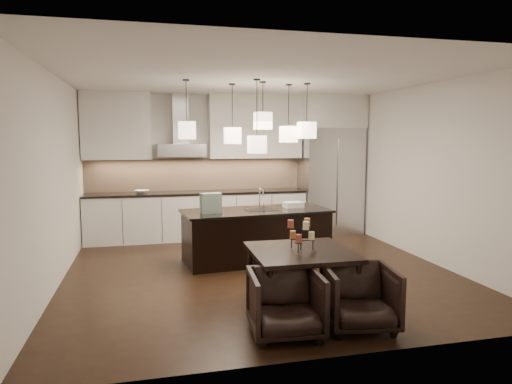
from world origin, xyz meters
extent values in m
cube|color=black|center=(0.00, 0.00, -0.01)|extent=(5.50, 5.50, 0.02)
cube|color=white|center=(0.00, 0.00, 2.81)|extent=(5.50, 5.50, 0.02)
cube|color=silver|center=(0.00, 2.76, 1.40)|extent=(5.50, 0.02, 2.80)
cube|color=silver|center=(0.00, -2.76, 1.40)|extent=(5.50, 0.02, 2.80)
cube|color=silver|center=(-2.76, 0.00, 1.40)|extent=(0.02, 5.50, 2.80)
cube|color=silver|center=(2.76, 0.00, 1.40)|extent=(0.02, 5.50, 2.80)
cube|color=#B7B7BA|center=(2.10, 2.38, 1.07)|extent=(1.20, 0.72, 2.15)
cube|color=silver|center=(2.10, 2.38, 2.47)|extent=(1.26, 0.72, 0.65)
cube|color=silver|center=(-0.62, 2.43, 0.44)|extent=(4.21, 0.62, 0.88)
cube|color=black|center=(-0.62, 2.43, 0.90)|extent=(4.21, 0.66, 0.04)
cube|color=tan|center=(-0.62, 2.73, 1.24)|extent=(4.21, 0.02, 0.63)
cube|color=silver|center=(-2.10, 2.57, 2.17)|extent=(1.25, 0.35, 1.25)
cube|color=silver|center=(0.55, 2.57, 2.17)|extent=(1.85, 0.35, 1.25)
cube|color=#B7B7BA|center=(-0.93, 2.48, 1.72)|extent=(0.90, 0.52, 0.24)
cube|color=#B7B7BA|center=(-0.93, 2.59, 2.32)|extent=(0.30, 0.28, 0.96)
imported|color=silver|center=(-1.68, 2.38, 0.95)|extent=(0.33, 0.33, 0.06)
cube|color=black|center=(0.09, 0.57, 0.39)|extent=(2.31, 1.11, 0.79)
cube|color=black|center=(0.09, 0.57, 0.80)|extent=(2.39, 1.19, 0.04)
cube|color=#19472A|center=(-0.65, 0.42, 0.97)|extent=(0.32, 0.19, 0.30)
cube|color=silver|center=(0.74, 0.68, 0.87)|extent=(0.32, 0.24, 0.09)
cylinder|color=beige|center=(0.24, -1.53, 0.84)|extent=(0.07, 0.07, 0.09)
cylinder|color=#C67037|center=(0.05, -1.42, 0.84)|extent=(0.07, 0.07, 0.09)
cylinder|color=brown|center=(0.05, -1.64, 0.84)|extent=(0.07, 0.07, 0.09)
cylinder|color=#C67037|center=(0.21, -1.45, 0.98)|extent=(0.07, 0.07, 0.09)
cylinder|color=brown|center=(-0.01, -1.51, 0.98)|extent=(0.07, 0.07, 0.09)
cylinder|color=beige|center=(0.13, -1.65, 0.98)|extent=(0.07, 0.07, 0.09)
imported|color=black|center=(-0.28, -2.20, 0.32)|extent=(0.75, 0.77, 0.65)
imported|color=black|center=(0.51, -2.21, 0.32)|extent=(0.80, 0.81, 0.65)
cube|color=#FAE8CE|center=(-0.98, 0.51, 2.06)|extent=(0.24, 0.24, 0.26)
cube|color=#FAE8CE|center=(-0.23, 0.85, 1.99)|extent=(0.24, 0.24, 0.26)
cube|color=#FAE8CE|center=(0.18, 0.48, 2.21)|extent=(0.24, 0.24, 0.26)
cube|color=#FAE8CE|center=(0.66, 0.71, 2.01)|extent=(0.24, 0.24, 0.26)
cube|color=#FAE8CE|center=(0.90, 0.52, 2.07)|extent=(0.24, 0.24, 0.26)
cube|color=#FAE8CE|center=(0.02, 0.21, 1.85)|extent=(0.24, 0.24, 0.26)
camera|label=1|loc=(-1.57, -6.35, 1.94)|focal=32.00mm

